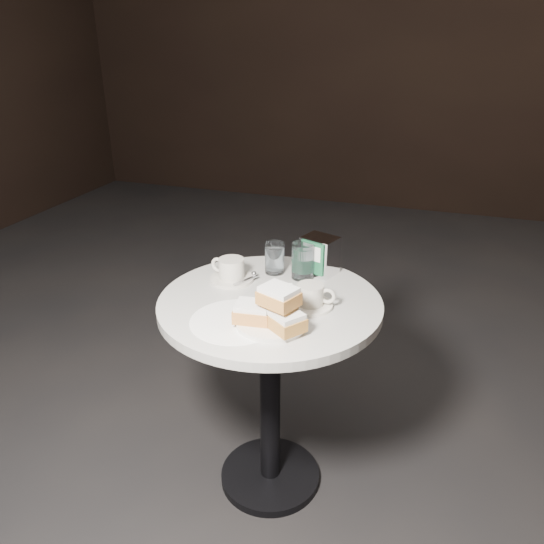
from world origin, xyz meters
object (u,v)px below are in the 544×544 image
(coffee_cup_right, at_px, (311,297))
(water_glass_left, at_px, (275,258))
(cafe_table, at_px, (270,353))
(water_glass_right, at_px, (303,261))
(beignet_plate, at_px, (273,311))
(napkin_dispenser, at_px, (320,255))
(coffee_cup_left, at_px, (231,271))

(coffee_cup_right, bearing_deg, water_glass_left, 126.96)
(cafe_table, bearing_deg, water_glass_right, 74.48)
(beignet_plate, xyz_separation_m, water_glass_right, (-0.01, 0.34, 0.01))
(coffee_cup_right, height_order, napkin_dispenser, napkin_dispenser)
(water_glass_right, height_order, napkin_dispenser, napkin_dispenser)
(coffee_cup_right, distance_m, napkin_dispenser, 0.25)
(water_glass_left, bearing_deg, napkin_dispenser, 17.60)
(water_glass_left, xyz_separation_m, water_glass_right, (0.10, -0.01, 0.01))
(beignet_plate, xyz_separation_m, water_glass_left, (-0.11, 0.35, 0.00))
(cafe_table, height_order, beignet_plate, beignet_plate)
(coffee_cup_left, bearing_deg, coffee_cup_right, -5.96)
(cafe_table, distance_m, coffee_cup_left, 0.30)
(water_glass_left, height_order, water_glass_right, water_glass_right)
(cafe_table, bearing_deg, coffee_cup_right, -1.99)
(coffee_cup_left, distance_m, napkin_dispenser, 0.31)
(beignet_plate, height_order, coffee_cup_left, beignet_plate)
(cafe_table, relative_size, coffee_cup_right, 4.87)
(beignet_plate, bearing_deg, coffee_cup_left, 133.00)
(cafe_table, xyz_separation_m, coffee_cup_left, (-0.17, 0.09, 0.23))
(coffee_cup_right, xyz_separation_m, water_glass_right, (-0.08, 0.19, 0.03))
(cafe_table, relative_size, water_glass_right, 6.11)
(water_glass_left, bearing_deg, cafe_table, -75.74)
(coffee_cup_right, distance_m, water_glass_right, 0.21)
(water_glass_right, bearing_deg, beignet_plate, -88.42)
(water_glass_left, height_order, napkin_dispenser, napkin_dispenser)
(coffee_cup_left, height_order, napkin_dispenser, napkin_dispenser)
(cafe_table, relative_size, napkin_dispenser, 5.51)
(beignet_plate, distance_m, water_glass_right, 0.34)
(beignet_plate, bearing_deg, coffee_cup_right, 65.02)
(cafe_table, height_order, coffee_cup_right, coffee_cup_right)
(coffee_cup_right, xyz_separation_m, napkin_dispenser, (-0.04, 0.25, 0.03))
(coffee_cup_right, height_order, water_glass_right, water_glass_right)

